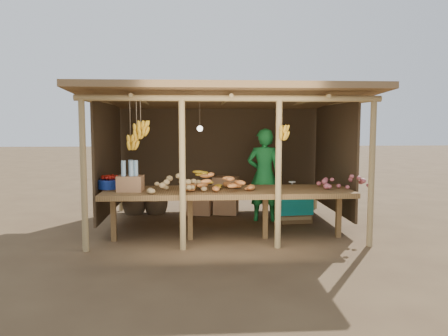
{
  "coord_description": "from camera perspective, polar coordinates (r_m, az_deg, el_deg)",
  "views": [
    {
      "loc": [
        -0.51,
        -7.77,
        1.82
      ],
      "look_at": [
        0.0,
        0.0,
        1.05
      ],
      "focal_mm": 35.0,
      "sensor_mm": 36.0,
      "label": 1
    }
  ],
  "objects": [
    {
      "name": "onion_heap",
      "position": [
        7.29,
        15.57,
        -1.18
      ],
      "size": [
        0.89,
        0.55,
        0.36
      ],
      "primitive_type": null,
      "rotation": [
        0.0,
        0.0,
        -0.04
      ],
      "color": "#B5585F",
      "rests_on": "counter"
    },
    {
      "name": "banana_pile",
      "position": [
        7.06,
        -2.79,
        -1.25
      ],
      "size": [
        0.57,
        0.37,
        0.34
      ],
      "primitive_type": null,
      "rotation": [
        0.0,
        0.0,
        -0.1
      ],
      "color": "gold",
      "rests_on": "counter"
    },
    {
      "name": "counter",
      "position": [
        6.93,
        0.51,
        -3.33
      ],
      "size": [
        3.9,
        1.05,
        0.8
      ],
      "color": "brown",
      "rests_on": "ground"
    },
    {
      "name": "ground",
      "position": [
        8.0,
        0.0,
        -7.5
      ],
      "size": [
        60.0,
        60.0,
        0.0
      ],
      "primitive_type": "plane",
      "color": "brown",
      "rests_on": "ground"
    },
    {
      "name": "tarp_crate",
      "position": [
        8.38,
        9.01,
        -4.73
      ],
      "size": [
        0.71,
        0.63,
        0.78
      ],
      "color": "brown",
      "rests_on": "ground"
    },
    {
      "name": "carton_stack",
      "position": [
        8.85,
        -0.88,
        -4.02
      ],
      "size": [
        1.09,
        0.5,
        0.76
      ],
      "color": "#9E6E46",
      "rests_on": "ground"
    },
    {
      "name": "sweet_potato_heap",
      "position": [
        6.87,
        -0.71,
        -1.38
      ],
      "size": [
        1.2,
        0.99,
        0.36
      ],
      "primitive_type": null,
      "rotation": [
        0.0,
        0.0,
        0.42
      ],
      "color": "#C67233",
      "rests_on": "counter"
    },
    {
      "name": "bottle_box",
      "position": [
        6.88,
        -12.14,
        -1.46
      ],
      "size": [
        0.4,
        0.32,
        0.48
      ],
      "color": "#9E6E46",
      "rests_on": "counter"
    },
    {
      "name": "tomato_basin",
      "position": [
        7.28,
        -14.62,
        -1.88
      ],
      "size": [
        0.41,
        0.41,
        0.22
      ],
      "rotation": [
        0.0,
        0.0,
        -0.09
      ],
      "color": "navy",
      "rests_on": "counter"
    },
    {
      "name": "potato_heap",
      "position": [
        6.73,
        -6.08,
        -1.55
      ],
      "size": [
        0.97,
        0.69,
        0.36
      ],
      "primitive_type": null,
      "rotation": [
        0.0,
        0.0,
        -0.2
      ],
      "color": "#A58755",
      "rests_on": "counter"
    },
    {
      "name": "stall_structure",
      "position": [
        7.76,
        -0.35,
        6.36
      ],
      "size": [
        4.7,
        3.5,
        2.43
      ],
      "color": "tan",
      "rests_on": "ground"
    },
    {
      "name": "vendor",
      "position": [
        8.29,
        5.25,
        -0.91
      ],
      "size": [
        0.69,
        0.51,
        1.76
      ],
      "primitive_type": "imported",
      "rotation": [
        0.0,
        0.0,
        2.99
      ],
      "color": "#1B7931",
      "rests_on": "ground"
    },
    {
      "name": "burlap_sacks",
      "position": [
        9.11,
        -10.28,
        -4.15
      ],
      "size": [
        0.93,
        0.49,
        0.66
      ],
      "color": "#44331F",
      "rests_on": "ground"
    }
  ]
}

